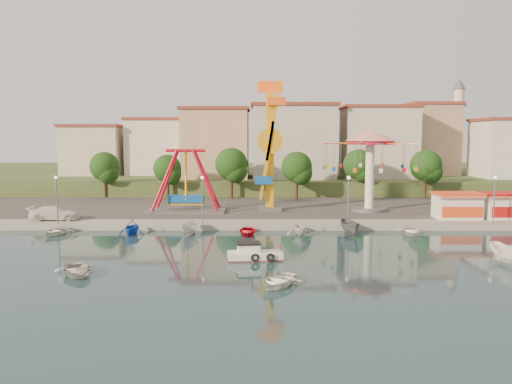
{
  "coord_description": "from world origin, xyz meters",
  "views": [
    {
      "loc": [
        -1.97,
        -41.21,
        10.11
      ],
      "look_at": [
        -2.12,
        14.0,
        4.0
      ],
      "focal_mm": 35.0,
      "sensor_mm": 36.0,
      "label": 1
    }
  ],
  "objects_px": {
    "skiff": "(508,254)",
    "rowboat_a": "(77,270)",
    "wave_swinger": "(370,152)",
    "cabin_motorboat": "(254,255)",
    "pirate_ship_ride": "(186,182)",
    "kamikaze_tower": "(271,149)",
    "van": "(55,213)"
  },
  "relations": [
    {
      "from": "wave_swinger",
      "to": "rowboat_a",
      "type": "height_order",
      "value": "wave_swinger"
    },
    {
      "from": "kamikaze_tower",
      "to": "wave_swinger",
      "type": "bearing_deg",
      "value": -0.75
    },
    {
      "from": "wave_swinger",
      "to": "cabin_motorboat",
      "type": "xyz_separation_m",
      "value": [
        -14.68,
        -23.29,
        -7.78
      ]
    },
    {
      "from": "pirate_ship_ride",
      "to": "van",
      "type": "relative_size",
      "value": 1.79
    },
    {
      "from": "pirate_ship_ride",
      "to": "van",
      "type": "distance_m",
      "value": 15.95
    },
    {
      "from": "cabin_motorboat",
      "to": "skiff",
      "type": "height_order",
      "value": "skiff"
    },
    {
      "from": "skiff",
      "to": "van",
      "type": "relative_size",
      "value": 0.74
    },
    {
      "from": "kamikaze_tower",
      "to": "rowboat_a",
      "type": "distance_m",
      "value": 32.85
    },
    {
      "from": "rowboat_a",
      "to": "van",
      "type": "relative_size",
      "value": 0.71
    },
    {
      "from": "pirate_ship_ride",
      "to": "kamikaze_tower",
      "type": "xyz_separation_m",
      "value": [
        10.79,
        0.59,
        4.21
      ]
    },
    {
      "from": "pirate_ship_ride",
      "to": "skiff",
      "type": "distance_m",
      "value": 38.0
    },
    {
      "from": "pirate_ship_ride",
      "to": "wave_swinger",
      "type": "height_order",
      "value": "wave_swinger"
    },
    {
      "from": "kamikaze_tower",
      "to": "wave_swinger",
      "type": "xyz_separation_m",
      "value": [
        12.69,
        -0.17,
        -0.41
      ]
    },
    {
      "from": "cabin_motorboat",
      "to": "pirate_ship_ride",
      "type": "bearing_deg",
      "value": 104.18
    },
    {
      "from": "skiff",
      "to": "van",
      "type": "bearing_deg",
      "value": 149.13
    },
    {
      "from": "skiff",
      "to": "rowboat_a",
      "type": "bearing_deg",
      "value": 176.81
    },
    {
      "from": "cabin_motorboat",
      "to": "rowboat_a",
      "type": "height_order",
      "value": "cabin_motorboat"
    },
    {
      "from": "pirate_ship_ride",
      "to": "cabin_motorboat",
      "type": "relative_size",
      "value": 2.15
    },
    {
      "from": "kamikaze_tower",
      "to": "rowboat_a",
      "type": "relative_size",
      "value": 4.17
    },
    {
      "from": "wave_swinger",
      "to": "van",
      "type": "relative_size",
      "value": 2.07
    },
    {
      "from": "cabin_motorboat",
      "to": "van",
      "type": "xyz_separation_m",
      "value": [
        -22.97,
        16.18,
        0.99
      ]
    },
    {
      "from": "pirate_ship_ride",
      "to": "skiff",
      "type": "height_order",
      "value": "pirate_ship_ride"
    },
    {
      "from": "kamikaze_tower",
      "to": "cabin_motorboat",
      "type": "bearing_deg",
      "value": -94.85
    },
    {
      "from": "skiff",
      "to": "van",
      "type": "distance_m",
      "value": 46.73
    },
    {
      "from": "cabin_motorboat",
      "to": "van",
      "type": "distance_m",
      "value": 28.11
    },
    {
      "from": "pirate_ship_ride",
      "to": "wave_swinger",
      "type": "bearing_deg",
      "value": 1.04
    },
    {
      "from": "cabin_motorboat",
      "to": "rowboat_a",
      "type": "relative_size",
      "value": 1.17
    },
    {
      "from": "kamikaze_tower",
      "to": "pirate_ship_ride",
      "type": "bearing_deg",
      "value": -176.86
    },
    {
      "from": "wave_swinger",
      "to": "cabin_motorboat",
      "type": "bearing_deg",
      "value": -122.22
    },
    {
      "from": "pirate_ship_ride",
      "to": "rowboat_a",
      "type": "height_order",
      "value": "pirate_ship_ride"
    },
    {
      "from": "wave_swinger",
      "to": "van",
      "type": "bearing_deg",
      "value": -169.31
    },
    {
      "from": "wave_swinger",
      "to": "rowboat_a",
      "type": "bearing_deg",
      "value": -134.75
    }
  ]
}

